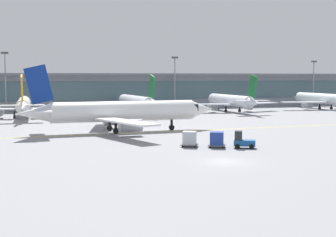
% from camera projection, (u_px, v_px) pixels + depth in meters
% --- Properties ---
extents(ground_plane, '(400.00, 400.00, 0.00)m').
position_uv_depth(ground_plane, '(225.00, 162.00, 49.08)').
color(ground_plane, gray).
extents(taxiway_centreline_stripe, '(109.98, 2.63, 0.01)m').
position_uv_depth(taxiway_centreline_stripe, '(127.00, 133.00, 73.57)').
color(taxiway_centreline_stripe, yellow).
rests_on(taxiway_centreline_stripe, ground_plane).
extents(terminal_concourse, '(197.55, 11.00, 9.60)m').
position_uv_depth(terminal_concourse, '(90.00, 91.00, 129.95)').
color(terminal_concourse, '#8C939E').
rests_on(terminal_concourse, ground_plane).
extents(gate_airplane_2, '(25.81, 27.77, 9.20)m').
position_uv_depth(gate_airplane_2, '(24.00, 105.00, 100.96)').
color(gate_airplane_2, white).
rests_on(gate_airplane_2, ground_plane).
extents(gate_airplane_3, '(25.80, 27.77, 9.20)m').
position_uv_depth(gate_airplane_3, '(136.00, 102.00, 112.33)').
color(gate_airplane_3, silver).
rests_on(gate_airplane_3, ground_plane).
extents(gate_airplane_4, '(25.84, 27.71, 9.20)m').
position_uv_depth(gate_airplane_4, '(231.00, 101.00, 117.61)').
color(gate_airplane_4, silver).
rests_on(gate_airplane_4, ground_plane).
extents(gate_airplane_5, '(25.83, 27.73, 9.20)m').
position_uv_depth(gate_airplane_5, '(323.00, 99.00, 127.16)').
color(gate_airplane_5, white).
rests_on(gate_airplane_5, ground_plane).
extents(taxiing_regional_jet, '(31.84, 29.67, 10.57)m').
position_uv_depth(taxiing_regional_jet, '(122.00, 112.00, 75.04)').
color(taxiing_regional_jet, white).
rests_on(taxiing_regional_jet, ground_plane).
extents(baggage_tug, '(2.95, 2.51, 2.10)m').
position_uv_depth(baggage_tug, '(243.00, 141.00, 58.21)').
color(baggage_tug, '#194C8C').
rests_on(baggage_tug, ground_plane).
extents(cargo_dolly_lead, '(2.60, 2.40, 1.94)m').
position_uv_depth(cargo_dolly_lead, '(217.00, 139.00, 58.70)').
color(cargo_dolly_lead, '#595B60').
rests_on(cargo_dolly_lead, ground_plane).
extents(cargo_dolly_trailing, '(2.60, 2.40, 1.94)m').
position_uv_depth(cargo_dolly_trailing, '(189.00, 138.00, 59.25)').
color(cargo_dolly_trailing, '#595B60').
rests_on(cargo_dolly_trailing, ground_plane).
extents(apron_light_mast_1, '(1.80, 0.36, 14.75)m').
position_uv_depth(apron_light_mast_1, '(5.00, 79.00, 116.82)').
color(apron_light_mast_1, gray).
rests_on(apron_light_mast_1, ground_plane).
extents(apron_light_mast_2, '(1.80, 0.36, 14.14)m').
position_uv_depth(apron_light_mast_2, '(175.00, 80.00, 130.11)').
color(apron_light_mast_2, gray).
rests_on(apron_light_mast_2, ground_plane).
extents(apron_light_mast_3, '(1.80, 0.36, 13.49)m').
position_uv_depth(apron_light_mast_3, '(314.00, 81.00, 144.05)').
color(apron_light_mast_3, gray).
rests_on(apron_light_mast_3, ground_plane).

